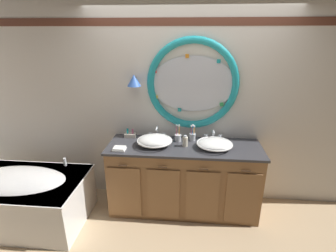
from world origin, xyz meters
TOP-DOWN VIEW (x-y plane):
  - ground_plane at (0.00, 0.00)m, footprint 14.00×14.00m
  - back_wall_assembly at (0.00, 0.58)m, footprint 6.40×0.26m
  - vanity_counter at (-0.02, 0.25)m, footprint 1.88×0.64m
  - bathtub at (-1.99, -0.17)m, footprint 1.60×0.91m
  - sink_basin_left at (-0.38, 0.22)m, footprint 0.43×0.43m
  - sink_basin_right at (0.34, 0.22)m, footprint 0.43×0.43m
  - faucet_set_left at (-0.38, 0.47)m, footprint 0.23×0.15m
  - faucet_set_right at (0.34, 0.47)m, footprint 0.23×0.14m
  - toothbrush_holder_left at (-0.10, 0.38)m, footprint 0.09×0.09m
  - toothbrush_holder_right at (0.08, 0.43)m, footprint 0.09×0.09m
  - soap_dispenser at (-0.01, 0.24)m, footprint 0.07×0.07m
  - folded_hand_towel at (-0.77, 0.06)m, footprint 0.15×0.13m
  - toiletry_basket at (-0.74, 0.46)m, footprint 0.15×0.09m

SIDE VIEW (x-z plane):
  - ground_plane at x=0.00m, z-range 0.00..0.00m
  - bathtub at x=-1.99m, z-range 0.01..0.69m
  - vanity_counter at x=-0.02m, z-range 0.00..0.90m
  - folded_hand_towel at x=-0.77m, z-range 0.90..0.94m
  - toiletry_basket at x=-0.74m, z-range 0.88..0.99m
  - sink_basin_right at x=0.34m, z-range 0.90..1.01m
  - toothbrush_holder_left at x=-0.10m, z-range 0.84..1.07m
  - faucet_set_right at x=0.34m, z-range 0.89..1.03m
  - toothbrush_holder_right at x=0.08m, z-range 0.85..1.07m
  - soap_dispenser at x=-0.01m, z-range 0.89..1.04m
  - sink_basin_left at x=-0.38m, z-range 0.90..1.03m
  - faucet_set_left at x=-0.38m, z-range 0.89..1.05m
  - back_wall_assembly at x=0.00m, z-range 0.03..2.63m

